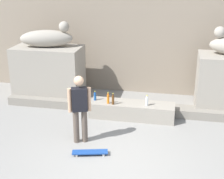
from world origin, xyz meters
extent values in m
plane|color=gray|center=(0.00, 0.00, 0.00)|extent=(40.00, 40.00, 0.00)
cube|color=gray|center=(-2.79, 3.50, 0.84)|extent=(2.10, 1.13, 1.68)
ellipsoid|color=#A0988A|center=(-2.79, 3.50, 1.94)|extent=(1.69, 0.91, 0.52)
sphere|color=#A0988A|center=(-2.26, 3.63, 2.29)|extent=(0.32, 0.32, 0.32)
sphere|color=#A0988A|center=(2.25, 3.59, 2.29)|extent=(0.32, 0.32, 0.32)
cube|color=gray|center=(0.00, 2.51, 0.22)|extent=(2.35, 0.62, 0.44)
cylinder|color=brown|center=(-0.93, 0.96, 0.41)|extent=(0.14, 0.14, 0.82)
cylinder|color=brown|center=(-1.12, 0.89, 0.41)|extent=(0.14, 0.14, 0.82)
cube|color=black|center=(-1.02, 0.92, 1.10)|extent=(0.41, 0.31, 0.56)
sphere|color=tan|center=(-1.02, 0.92, 1.55)|extent=(0.23, 0.23, 0.23)
cylinder|color=tan|center=(-0.81, 1.00, 1.09)|extent=(0.09, 0.09, 0.58)
cylinder|color=tan|center=(-1.23, 0.85, 1.09)|extent=(0.09, 0.09, 0.58)
cube|color=navy|center=(-0.65, 0.38, 0.07)|extent=(0.82, 0.38, 0.02)
cylinder|color=white|center=(-0.93, 0.24, 0.03)|extent=(0.06, 0.04, 0.06)
cylinder|color=white|center=(-0.96, 0.38, 0.03)|extent=(0.06, 0.04, 0.06)
cylinder|color=white|center=(-0.34, 0.38, 0.03)|extent=(0.06, 0.04, 0.06)
cylinder|color=white|center=(-0.38, 0.52, 0.03)|extent=(0.06, 0.04, 0.06)
cylinder|color=#194C99|center=(-1.05, 2.52, 0.54)|extent=(0.07, 0.07, 0.20)
cylinder|color=#194C99|center=(-1.05, 2.52, 0.67)|extent=(0.03, 0.03, 0.06)
cylinder|color=yellow|center=(-1.05, 2.52, 0.71)|extent=(0.04, 0.04, 0.01)
cylinder|color=silver|center=(0.41, 2.41, 0.56)|extent=(0.07, 0.07, 0.22)
cylinder|color=silver|center=(0.41, 2.41, 0.70)|extent=(0.03, 0.03, 0.06)
cylinder|color=yellow|center=(0.41, 2.41, 0.73)|extent=(0.04, 0.04, 0.01)
cylinder|color=#593314|center=(-0.50, 2.31, 0.57)|extent=(0.07, 0.07, 0.25)
cylinder|color=#593314|center=(-0.50, 2.31, 0.73)|extent=(0.03, 0.03, 0.06)
cylinder|color=yellow|center=(-0.50, 2.31, 0.76)|extent=(0.04, 0.04, 0.01)
cylinder|color=orange|center=(-0.64, 2.35, 0.57)|extent=(0.07, 0.07, 0.25)
cylinder|color=orange|center=(-0.64, 2.35, 0.72)|extent=(0.03, 0.03, 0.06)
cylinder|color=yellow|center=(-0.64, 2.35, 0.76)|extent=(0.04, 0.04, 0.01)
cube|color=gray|center=(0.00, 2.92, 0.12)|extent=(7.68, 0.50, 0.25)
camera|label=1|loc=(1.09, -5.88, 3.96)|focal=53.01mm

